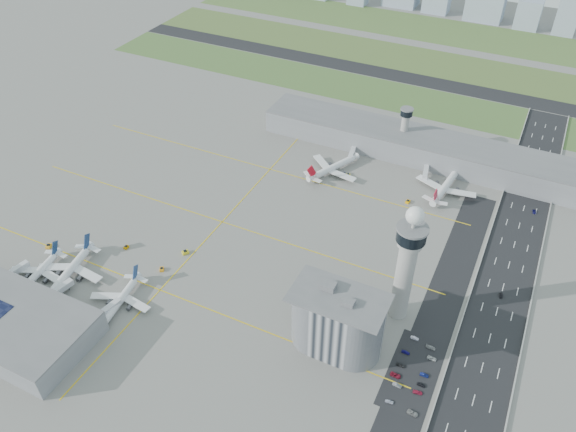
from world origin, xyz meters
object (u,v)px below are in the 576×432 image
at_px(airplane_near_c, 119,298).
at_px(jet_bridge_near_0, 4,280).
at_px(jet_bridge_near_2, 97,320).
at_px(tug_1, 126,247).
at_px(tug_2, 162,269).
at_px(car_lot_10, 432,358).
at_px(car_lot_9, 424,375).
at_px(airplane_far_b, 447,182).
at_px(car_lot_3, 401,365).
at_px(jet_bridge_far_0, 354,150).
at_px(car_lot_2, 396,375).
at_px(car_hw_1, 501,295).
at_px(car_lot_6, 413,413).
at_px(airplane_near_a, 35,271).
at_px(airplane_near_b, 68,268).
at_px(admin_building, 337,321).
at_px(airplane_far_a, 334,163).
at_px(car_lot_7, 418,392).
at_px(tug_0, 49,246).
at_px(car_lot_11, 431,347).
at_px(jet_bridge_near_1, 49,299).
at_px(car_hw_2, 534,212).
at_px(car_lot_4, 406,352).
at_px(tug_3, 185,252).
at_px(car_lot_5, 415,338).
at_px(jet_bridge_far_1, 426,168).
at_px(tug_5, 408,201).
at_px(tug_4, 348,175).
at_px(control_tower, 407,260).
at_px(car_lot_8, 421,385).
at_px(car_lot_1, 397,385).
at_px(car_lot_0, 389,402).

height_order(airplane_near_c, jet_bridge_near_0, airplane_near_c).
bearing_deg(jet_bridge_near_2, tug_1, 34.63).
distance_m(tug_2, car_lot_10, 141.68).
relative_size(tug_2, car_lot_9, 0.79).
distance_m(airplane_far_b, car_lot_3, 139.34).
distance_m(jet_bridge_far_0, car_lot_2, 177.95).
bearing_deg(car_lot_2, car_hw_1, -23.88).
height_order(jet_bridge_near_2, car_lot_6, jet_bridge_near_2).
relative_size(jet_bridge_near_0, jet_bridge_near_2, 1.00).
distance_m(tug_1, car_lot_6, 171.72).
relative_size(airplane_near_a, airplane_near_b, 0.88).
relative_size(admin_building, airplane_far_a, 0.94).
bearing_deg(car_lot_7, airplane_near_c, 86.75).
bearing_deg(tug_0, jet_bridge_near_0, -108.65).
bearing_deg(car_hw_1, admin_building, -142.71).
distance_m(airplane_near_c, car_lot_11, 149.00).
xyz_separation_m(airplane_far_b, jet_bridge_near_1, (-151.39, -178.73, -3.51)).
height_order(jet_bridge_near_2, car_hw_2, jet_bridge_near_2).
xyz_separation_m(jet_bridge_near_1, car_lot_4, (165.49, 47.84, -2.21)).
bearing_deg(tug_3, jet_bridge_near_0, -104.01).
xyz_separation_m(airplane_near_c, car_lot_9, (144.42, 25.55, -4.71)).
xyz_separation_m(tug_3, car_lot_4, (126.35, -11.50, -0.39)).
bearing_deg(car_lot_10, tug_0, 98.66).
xyz_separation_m(car_lot_7, car_lot_10, (0.84, 19.62, -0.02)).
bearing_deg(airplane_near_a, car_lot_3, 91.35).
height_order(car_lot_2, car_lot_5, car_lot_2).
bearing_deg(airplane_near_a, jet_bridge_far_0, 142.62).
relative_size(jet_bridge_far_1, tug_5, 4.63).
height_order(admin_building, airplane_near_b, admin_building).
height_order(tug_4, car_lot_10, tug_4).
bearing_deg(car_hw_2, airplane_near_a, -150.58).
xyz_separation_m(car_lot_9, car_hw_2, (27.80, 139.88, -0.08)).
relative_size(jet_bridge_far_1, car_lot_7, 3.43).
bearing_deg(car_lot_10, admin_building, 107.75).
bearing_deg(car_hw_2, car_lot_7, -108.55).
distance_m(control_tower, car_lot_8, 53.33).
relative_size(car_lot_11, car_hw_1, 1.21).
height_order(airplane_far_a, car_lot_9, airplane_far_a).
bearing_deg(car_lot_1, tug_5, 18.08).
xyz_separation_m(tug_5, car_lot_11, (40.77, -100.61, -0.25)).
distance_m(car_lot_1, car_lot_5, 27.71).
xyz_separation_m(jet_bridge_near_0, car_lot_4, (195.49, 47.84, -2.21)).
bearing_deg(airplane_near_c, tug_4, 150.09).
bearing_deg(airplane_near_c, car_lot_9, 91.52).
xyz_separation_m(car_lot_2, car_lot_5, (1.74, 23.18, -0.02)).
xyz_separation_m(control_tower, admin_building, (-20.01, -30.00, -19.74)).
relative_size(tug_5, car_lot_9, 0.80).
bearing_deg(tug_2, car_lot_6, 138.02).
bearing_deg(tug_5, car_lot_0, -67.28).
bearing_deg(car_lot_10, airplane_far_b, 14.59).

